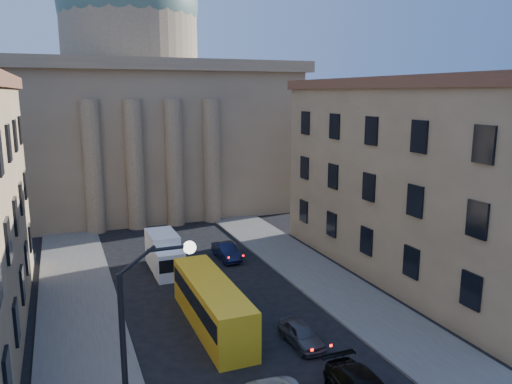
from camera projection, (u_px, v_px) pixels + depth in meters
sidewalk_left at (85, 357)px, 26.06m from camera, size 5.00×60.00×0.15m
sidewalk_right at (361, 306)px, 32.23m from camera, size 5.00×60.00×0.15m
church at (134, 107)px, 60.96m from camera, size 68.02×28.76×36.60m
building_right at (432, 176)px, 37.52m from camera, size 11.60×26.60×14.70m
street_lamp at (140, 349)px, 16.48m from camera, size 2.62×0.44×8.83m
car_right_far at (301, 334)px, 27.35m from camera, size 1.56×3.63×1.22m
car_right_distant at (226, 251)px, 41.41m from camera, size 1.46×4.05×1.33m
city_bus at (212, 303)px, 29.28m from camera, size 2.32×9.93×2.80m
box_truck at (165, 254)px, 38.46m from camera, size 2.14×5.31×2.91m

